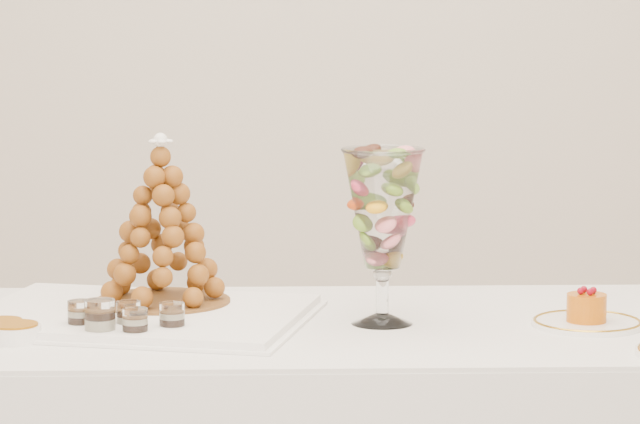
{
  "coord_description": "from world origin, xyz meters",
  "views": [
    {
      "loc": [
        0.09,
        -2.76,
        1.35
      ],
      "look_at": [
        0.02,
        0.22,
        0.95
      ],
      "focal_mm": 85.0,
      "sensor_mm": 36.0,
      "label": 1
    }
  ],
  "objects": [
    {
      "name": "verrine_d",
      "position": [
        -0.38,
        -0.02,
        0.77
      ],
      "size": [
        0.07,
        0.07,
        0.08
      ],
      "primitive_type": "cylinder",
      "rotation": [
        0.0,
        0.0,
        -0.19
      ],
      "color": "white",
      "rests_on": "buffet_table"
    },
    {
      "name": "croquembouche",
      "position": [
        -0.3,
        0.25,
        0.92
      ],
      "size": [
        0.28,
        0.28,
        0.34
      ],
      "rotation": [
        0.0,
        0.0,
        0.09
      ],
      "color": "brown",
      "rests_on": "lace_tray"
    },
    {
      "name": "ramekin_front",
      "position": [
        -0.54,
        -0.03,
        0.75
      ],
      "size": [
        0.1,
        0.1,
        0.03
      ],
      "primitive_type": "cylinder",
      "color": "white",
      "rests_on": "buffet_table"
    },
    {
      "name": "cake_plate",
      "position": [
        0.54,
        0.14,
        0.74
      ],
      "size": [
        0.22,
        0.22,
        0.01
      ],
      "primitive_type": "cylinder",
      "color": "white",
      "rests_on": "buffet_table"
    },
    {
      "name": "verrine_a",
      "position": [
        -0.43,
        0.04,
        0.77
      ],
      "size": [
        0.05,
        0.05,
        0.06
      ],
      "primitive_type": "cylinder",
      "rotation": [
        0.0,
        0.0,
        0.14
      ],
      "color": "white",
      "rests_on": "buffet_table"
    },
    {
      "name": "macaron_vase",
      "position": [
        0.15,
        0.15,
        0.96
      ],
      "size": [
        0.16,
        0.16,
        0.34
      ],
      "color": "white",
      "rests_on": "buffet_table"
    },
    {
      "name": "ramekin_back",
      "position": [
        -0.58,
        0.03,
        0.75
      ],
      "size": [
        0.08,
        0.08,
        0.03
      ],
      "primitive_type": "cylinder",
      "color": "white",
      "rests_on": "buffet_table"
    },
    {
      "name": "verrine_c",
      "position": [
        -0.25,
        0.02,
        0.77
      ],
      "size": [
        0.06,
        0.06,
        0.06
      ],
      "primitive_type": "cylinder",
      "rotation": [
        0.0,
        0.0,
        -0.27
      ],
      "color": "white",
      "rests_on": "buffet_table"
    },
    {
      "name": "verrine_e",
      "position": [
        -0.31,
        -0.03,
        0.77
      ],
      "size": [
        0.05,
        0.05,
        0.06
      ],
      "primitive_type": "cylinder",
      "rotation": [
        0.0,
        0.0,
        0.01
      ],
      "color": "white",
      "rests_on": "buffet_table"
    },
    {
      "name": "mousse_cake",
      "position": [
        0.54,
        0.13,
        0.77
      ],
      "size": [
        0.08,
        0.08,
        0.07
      ],
      "color": "#C65D09",
      "rests_on": "cake_plate"
    },
    {
      "name": "lace_tray",
      "position": [
        -0.33,
        0.17,
        0.75
      ],
      "size": [
        0.71,
        0.59,
        0.02
      ],
      "primitive_type": "cube",
      "rotation": [
        0.0,
        0.0,
        -0.19
      ],
      "color": "white",
      "rests_on": "buffet_table"
    },
    {
      "name": "verrine_b",
      "position": [
        -0.34,
        0.05,
        0.77
      ],
      "size": [
        0.06,
        0.06,
        0.06
      ],
      "primitive_type": "cylinder",
      "rotation": [
        0.0,
        0.0,
        0.35
      ],
      "color": "white",
      "rests_on": "buffet_table"
    }
  ]
}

